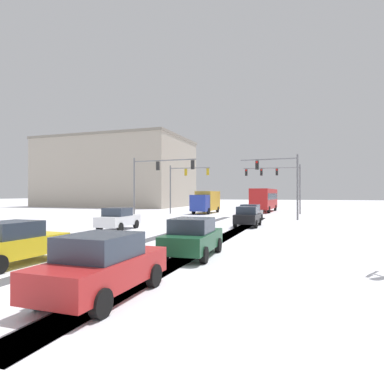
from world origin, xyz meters
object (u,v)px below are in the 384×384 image
traffic_signal_near_right (281,176)px  box_truck_delivery (206,201)px  traffic_signal_near_left (155,174)px  traffic_signal_far_left (184,179)px  car_grey_lead (250,213)px  office_building_far_left_block (117,173)px  car_white_third (118,219)px  traffic_signal_far_right (277,177)px  car_black_second (248,216)px  car_red_sixth (102,265)px  car_yellow_cab_fifth (12,243)px  bus_oncoming (264,198)px  car_dark_green_fourth (193,237)px

traffic_signal_near_right → box_truck_delivery: traffic_signal_near_right is taller
traffic_signal_near_right → traffic_signal_near_left: size_ratio=0.91×
traffic_signal_far_left → car_grey_lead: size_ratio=1.56×
box_truck_delivery → office_building_far_left_block: office_building_far_left_block is taller
office_building_far_left_block → traffic_signal_far_left: bearing=-42.2°
car_grey_lead → traffic_signal_far_left: bearing=137.7°
traffic_signal_far_left → car_white_third: traffic_signal_far_left is taller
traffic_signal_far_right → office_building_far_left_block: (-35.09, 17.51, 2.36)m
traffic_signal_near_right → traffic_signal_far_left: 15.46m
car_grey_lead → box_truck_delivery: (-7.87, 11.35, 0.82)m
car_black_second → traffic_signal_near_left: bearing=156.1°
car_red_sixth → car_yellow_cab_fifth: bearing=157.6°
traffic_signal_far_left → car_white_third: (2.44, -20.39, -3.81)m
box_truck_delivery → car_white_third: bearing=-90.3°
car_white_third → car_yellow_cab_fifth: (2.85, -11.98, 0.00)m
car_white_third → car_red_sixth: bearing=-59.9°
office_building_far_left_block → car_red_sixth: bearing=-58.6°
traffic_signal_far_left → traffic_signal_near_right: bearing=-31.3°
car_white_third → box_truck_delivery: (0.11, 22.25, 0.82)m
car_white_third → bus_oncoming: 29.78m
traffic_signal_near_left → traffic_signal_far_left: size_ratio=1.10×
traffic_signal_near_right → car_black_second: traffic_signal_near_right is taller
traffic_signal_near_right → car_dark_green_fourth: traffic_signal_near_right is taller
car_yellow_cab_fifth → car_red_sixth: bearing=-22.4°
traffic_signal_far_left → car_dark_green_fourth: traffic_signal_far_left is taller
car_white_third → box_truck_delivery: bearing=89.7°
car_yellow_cab_fifth → box_truck_delivery: (-2.74, 34.23, 0.82)m
car_grey_lead → car_red_sixth: (0.26, -25.10, 0.00)m
traffic_signal_far_right → box_truck_delivery: 9.93m
car_black_second → car_yellow_cab_fifth: 18.45m
traffic_signal_near_right → car_dark_green_fourth: 20.97m
traffic_signal_far_right → car_grey_lead: bearing=-95.9°
traffic_signal_far_left → bus_oncoming: size_ratio=0.59×
office_building_far_left_block → car_dark_green_fourth: bearing=-55.4°
traffic_signal_far_left → box_truck_delivery: bearing=36.2°
car_grey_lead → box_truck_delivery: size_ratio=0.56×
bus_oncoming → box_truck_delivery: bearing=-136.8°
traffic_signal_far_left → car_black_second: (11.06, -14.85, -3.81)m
car_dark_green_fourth → traffic_signal_far_right: bearing=88.7°
car_black_second → box_truck_delivery: (-8.51, 16.71, 0.82)m
bus_oncoming → office_building_far_left_block: (-32.92, 12.66, 5.20)m
traffic_signal_far_right → traffic_signal_near_right: bearing=-83.0°
car_black_second → car_red_sixth: 19.74m
traffic_signal_near_right → car_dark_green_fourth: size_ratio=1.56×
traffic_signal_near_right → car_red_sixth: size_ratio=1.58×
traffic_signal_near_right → car_yellow_cab_fifth: size_ratio=1.56×
car_white_third → car_dark_green_fourth: (8.62, -8.19, 0.00)m
car_grey_lead → car_red_sixth: 25.10m
car_dark_green_fourth → box_truck_delivery: box_truck_delivery is taller
traffic_signal_near_right → traffic_signal_far_left: bearing=148.7°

